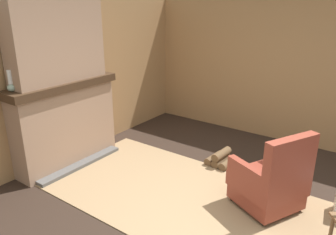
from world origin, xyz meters
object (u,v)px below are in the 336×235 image
(armchair, at_px, (270,182))
(firewood_stack, at_px, (221,159))
(oil_lamp_vase, at_px, (11,84))
(storage_case, at_px, (76,72))
(decorative_plate_on_mantel, at_px, (57,73))

(armchair, xyz_separation_m, firewood_stack, (-0.98, 0.70, -0.27))
(oil_lamp_vase, bearing_deg, firewood_stack, 45.30)
(storage_case, xyz_separation_m, decorative_plate_on_mantel, (-0.02, -0.32, 0.04))
(storage_case, distance_m, decorative_plate_on_mantel, 0.32)
(oil_lamp_vase, relative_size, decorative_plate_on_mantel, 1.13)
(armchair, xyz_separation_m, decorative_plate_on_mantel, (-3.00, -0.61, 1.04))
(armchair, distance_m, firewood_stack, 1.23)
(firewood_stack, distance_m, decorative_plate_on_mantel, 2.74)
(armchair, distance_m, storage_case, 3.15)
(oil_lamp_vase, xyz_separation_m, decorative_plate_on_mantel, (-0.02, 0.71, 0.02))
(firewood_stack, bearing_deg, oil_lamp_vase, -134.70)
(armchair, relative_size, storage_case, 4.99)
(storage_case, bearing_deg, oil_lamp_vase, -90.01)
(oil_lamp_vase, relative_size, storage_case, 1.35)
(firewood_stack, height_order, decorative_plate_on_mantel, decorative_plate_on_mantel)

